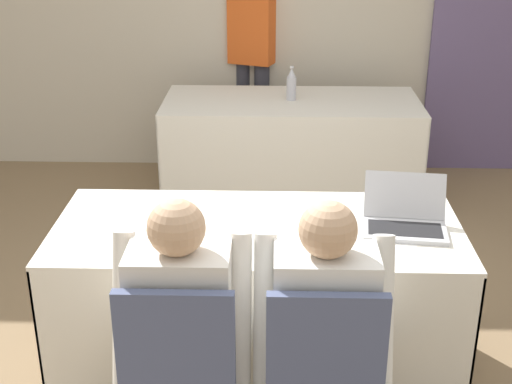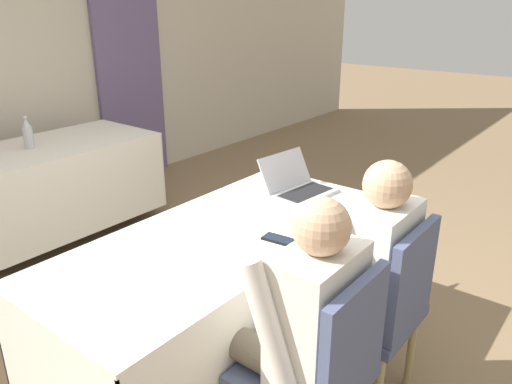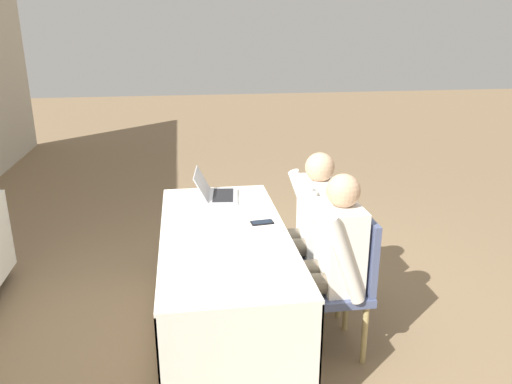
{
  "view_description": "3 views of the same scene",
  "coord_description": "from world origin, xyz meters",
  "px_view_note": "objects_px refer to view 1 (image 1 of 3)",
  "views": [
    {
      "loc": [
        0.08,
        -2.81,
        2.11
      ],
      "look_at": [
        0.0,
        -0.2,
        0.99
      ],
      "focal_mm": 50.0,
      "sensor_mm": 36.0,
      "label": 1
    },
    {
      "loc": [
        -1.55,
        -1.42,
        1.75
      ],
      "look_at": [
        0.0,
        -0.2,
        0.99
      ],
      "focal_mm": 35.0,
      "sensor_mm": 36.0,
      "label": 2
    },
    {
      "loc": [
        -2.88,
        0.23,
        1.98
      ],
      "look_at": [
        0.0,
        -0.2,
        0.99
      ],
      "focal_mm": 35.0,
      "sensor_mm": 36.0,
      "label": 3
    }
  ],
  "objects_px": {
    "chair_near_right": "(322,373)",
    "person_checkered_shirt": "(184,317)",
    "person_white_shirt": "(322,320)",
    "chair_near_left": "(182,371)",
    "laptop": "(405,220)",
    "water_bottle": "(291,85)",
    "person_red_shirt": "(252,55)",
    "cell_phone": "(279,253)"
  },
  "relations": [
    {
      "from": "chair_near_right",
      "to": "person_white_shirt",
      "type": "bearing_deg",
      "value": -90.0
    },
    {
      "from": "chair_near_left",
      "to": "person_red_shirt",
      "type": "relative_size",
      "value": 0.57
    },
    {
      "from": "water_bottle",
      "to": "chair_near_left",
      "type": "xyz_separation_m",
      "value": [
        -0.44,
        -2.74,
        -0.35
      ]
    },
    {
      "from": "cell_phone",
      "to": "water_bottle",
      "type": "distance_m",
      "value": 2.3
    },
    {
      "from": "chair_near_left",
      "to": "person_checkered_shirt",
      "type": "height_order",
      "value": "person_checkered_shirt"
    },
    {
      "from": "water_bottle",
      "to": "person_red_shirt",
      "type": "height_order",
      "value": "person_red_shirt"
    },
    {
      "from": "water_bottle",
      "to": "person_checkered_shirt",
      "type": "relative_size",
      "value": 0.2
    },
    {
      "from": "water_bottle",
      "to": "chair_near_left",
      "type": "distance_m",
      "value": 2.8
    },
    {
      "from": "chair_near_right",
      "to": "person_white_shirt",
      "type": "height_order",
      "value": "person_white_shirt"
    },
    {
      "from": "person_checkered_shirt",
      "to": "person_red_shirt",
      "type": "relative_size",
      "value": 0.73
    },
    {
      "from": "laptop",
      "to": "chair_near_right",
      "type": "relative_size",
      "value": 0.43
    },
    {
      "from": "water_bottle",
      "to": "person_checkered_shirt",
      "type": "xyz_separation_m",
      "value": [
        -0.44,
        -2.64,
        -0.19
      ]
    },
    {
      "from": "person_checkered_shirt",
      "to": "person_white_shirt",
      "type": "height_order",
      "value": "same"
    },
    {
      "from": "chair_near_left",
      "to": "person_white_shirt",
      "type": "relative_size",
      "value": 0.78
    },
    {
      "from": "water_bottle",
      "to": "person_checkered_shirt",
      "type": "height_order",
      "value": "person_checkered_shirt"
    },
    {
      "from": "laptop",
      "to": "chair_near_right",
      "type": "height_order",
      "value": "laptop"
    },
    {
      "from": "water_bottle",
      "to": "person_red_shirt",
      "type": "distance_m",
      "value": 0.75
    },
    {
      "from": "chair_near_right",
      "to": "person_checkered_shirt",
      "type": "height_order",
      "value": "person_checkered_shirt"
    },
    {
      "from": "chair_near_left",
      "to": "chair_near_right",
      "type": "distance_m",
      "value": 0.51
    },
    {
      "from": "chair_near_left",
      "to": "person_red_shirt",
      "type": "distance_m",
      "value": 3.45
    },
    {
      "from": "person_red_shirt",
      "to": "chair_near_right",
      "type": "bearing_deg",
      "value": -63.83
    },
    {
      "from": "laptop",
      "to": "person_checkered_shirt",
      "type": "relative_size",
      "value": 0.33
    },
    {
      "from": "laptop",
      "to": "person_checkered_shirt",
      "type": "height_order",
      "value": "person_checkered_shirt"
    },
    {
      "from": "chair_near_right",
      "to": "person_white_shirt",
      "type": "xyz_separation_m",
      "value": [
        0.0,
        0.1,
        0.16
      ]
    },
    {
      "from": "person_white_shirt",
      "to": "person_red_shirt",
      "type": "relative_size",
      "value": 0.73
    },
    {
      "from": "cell_phone",
      "to": "water_bottle",
      "type": "height_order",
      "value": "water_bottle"
    },
    {
      "from": "cell_phone",
      "to": "person_red_shirt",
      "type": "distance_m",
      "value": 2.99
    },
    {
      "from": "chair_near_left",
      "to": "person_checkered_shirt",
      "type": "relative_size",
      "value": 0.78
    },
    {
      "from": "cell_phone",
      "to": "water_bottle",
      "type": "bearing_deg",
      "value": 81.56
    },
    {
      "from": "chair_near_right",
      "to": "person_checkered_shirt",
      "type": "relative_size",
      "value": 0.78
    },
    {
      "from": "chair_near_left",
      "to": "person_white_shirt",
      "type": "height_order",
      "value": "person_white_shirt"
    },
    {
      "from": "person_checkered_shirt",
      "to": "chair_near_right",
      "type": "bearing_deg",
      "value": 168.52
    },
    {
      "from": "chair_near_right",
      "to": "person_checkered_shirt",
      "type": "bearing_deg",
      "value": -11.48
    },
    {
      "from": "water_bottle",
      "to": "chair_near_right",
      "type": "height_order",
      "value": "water_bottle"
    },
    {
      "from": "laptop",
      "to": "water_bottle",
      "type": "relative_size",
      "value": 1.63
    },
    {
      "from": "laptop",
      "to": "person_red_shirt",
      "type": "height_order",
      "value": "person_red_shirt"
    },
    {
      "from": "person_red_shirt",
      "to": "chair_near_left",
      "type": "bearing_deg",
      "value": -72.3
    },
    {
      "from": "cell_phone",
      "to": "person_red_shirt",
      "type": "xyz_separation_m",
      "value": [
        -0.21,
        2.98,
        0.16
      ]
    },
    {
      "from": "water_bottle",
      "to": "laptop",
      "type": "bearing_deg",
      "value": -77.34
    },
    {
      "from": "person_white_shirt",
      "to": "laptop",
      "type": "bearing_deg",
      "value": -123.0
    },
    {
      "from": "laptop",
      "to": "cell_phone",
      "type": "distance_m",
      "value": 0.6
    },
    {
      "from": "cell_phone",
      "to": "person_checkered_shirt",
      "type": "height_order",
      "value": "person_checkered_shirt"
    }
  ]
}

